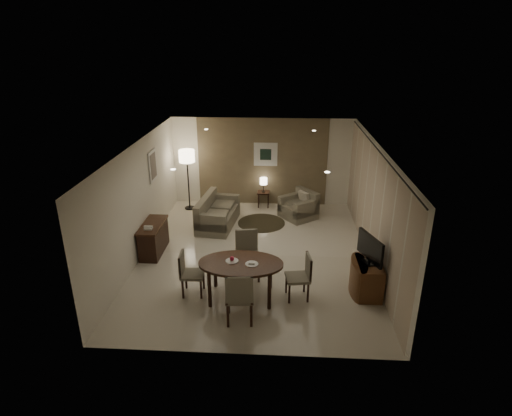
# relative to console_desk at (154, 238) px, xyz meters

# --- Properties ---
(room_shell) EXTENTS (5.50, 7.00, 2.70)m
(room_shell) POSITION_rel_console_desk_xyz_m (2.49, 0.40, 0.98)
(room_shell) COLOR beige
(room_shell) RESTS_ON ground
(taupe_accent) EXTENTS (3.96, 0.03, 2.70)m
(taupe_accent) POSITION_rel_console_desk_xyz_m (2.49, 3.48, 0.98)
(taupe_accent) COLOR #7A6A4C
(taupe_accent) RESTS_ON wall_back
(curtain_wall) EXTENTS (0.08, 6.70, 2.58)m
(curtain_wall) POSITION_rel_console_desk_xyz_m (5.17, 0.00, 0.95)
(curtain_wall) COLOR beige
(curtain_wall) RESTS_ON wall_right
(curtain_rod) EXTENTS (0.03, 6.80, 0.03)m
(curtain_rod) POSITION_rel_console_desk_xyz_m (5.17, 0.00, 2.27)
(curtain_rod) COLOR black
(curtain_rod) RESTS_ON wall_right
(art_back_frame) EXTENTS (0.72, 0.03, 0.72)m
(art_back_frame) POSITION_rel_console_desk_xyz_m (2.59, 3.46, 1.23)
(art_back_frame) COLOR silver
(art_back_frame) RESTS_ON wall_back
(art_back_canvas) EXTENTS (0.34, 0.01, 0.34)m
(art_back_canvas) POSITION_rel_console_desk_xyz_m (2.59, 3.44, 1.23)
(art_back_canvas) COLOR black
(art_back_canvas) RESTS_ON wall_back
(art_left_frame) EXTENTS (0.03, 0.60, 0.80)m
(art_left_frame) POSITION_rel_console_desk_xyz_m (-0.23, 1.20, 1.48)
(art_left_frame) COLOR silver
(art_left_frame) RESTS_ON wall_left
(art_left_canvas) EXTENTS (0.01, 0.46, 0.64)m
(art_left_canvas) POSITION_rel_console_desk_xyz_m (-0.21, 1.20, 1.48)
(art_left_canvas) COLOR gray
(art_left_canvas) RESTS_ON wall_left
(downlight_nl) EXTENTS (0.10, 0.10, 0.01)m
(downlight_nl) POSITION_rel_console_desk_xyz_m (1.09, -1.80, 2.31)
(downlight_nl) COLOR white
(downlight_nl) RESTS_ON ceiling
(downlight_nr) EXTENTS (0.10, 0.10, 0.01)m
(downlight_nr) POSITION_rel_console_desk_xyz_m (3.89, -1.80, 2.31)
(downlight_nr) COLOR white
(downlight_nr) RESTS_ON ceiling
(downlight_fl) EXTENTS (0.10, 0.10, 0.01)m
(downlight_fl) POSITION_rel_console_desk_xyz_m (1.09, 1.80, 2.31)
(downlight_fl) COLOR white
(downlight_fl) RESTS_ON ceiling
(downlight_fr) EXTENTS (0.10, 0.10, 0.01)m
(downlight_fr) POSITION_rel_console_desk_xyz_m (3.89, 1.80, 2.31)
(downlight_fr) COLOR white
(downlight_fr) RESTS_ON ceiling
(console_desk) EXTENTS (0.48, 1.20, 0.75)m
(console_desk) POSITION_rel_console_desk_xyz_m (0.00, 0.00, 0.00)
(console_desk) COLOR #442816
(console_desk) RESTS_ON floor
(telephone) EXTENTS (0.20, 0.14, 0.09)m
(telephone) POSITION_rel_console_desk_xyz_m (0.00, -0.30, 0.43)
(telephone) COLOR white
(telephone) RESTS_ON console_desk
(tv_cabinet) EXTENTS (0.48, 0.90, 0.70)m
(tv_cabinet) POSITION_rel_console_desk_xyz_m (4.89, -1.50, -0.03)
(tv_cabinet) COLOR brown
(tv_cabinet) RESTS_ON floor
(flat_tv) EXTENTS (0.36, 0.85, 0.60)m
(flat_tv) POSITION_rel_console_desk_xyz_m (4.87, -1.50, 0.65)
(flat_tv) COLOR black
(flat_tv) RESTS_ON tv_cabinet
(dining_table) EXTENTS (1.69, 1.06, 0.79)m
(dining_table) POSITION_rel_console_desk_xyz_m (2.31, -1.82, 0.02)
(dining_table) COLOR #442816
(dining_table) RESTS_ON floor
(chair_near) EXTENTS (0.56, 0.56, 1.06)m
(chair_near) POSITION_rel_console_desk_xyz_m (2.35, -2.57, 0.15)
(chair_near) COLOR #78705C
(chair_near) RESTS_ON floor
(chair_far) EXTENTS (0.60, 0.60, 1.05)m
(chair_far) POSITION_rel_console_desk_xyz_m (2.39, -1.06, 0.15)
(chair_far) COLOR #78705C
(chair_far) RESTS_ON floor
(chair_left) EXTENTS (0.46, 0.46, 0.92)m
(chair_left) POSITION_rel_console_desk_xyz_m (1.32, -1.74, 0.09)
(chair_left) COLOR #78705C
(chair_left) RESTS_ON floor
(chair_right) EXTENTS (0.52, 0.52, 0.94)m
(chair_right) POSITION_rel_console_desk_xyz_m (3.44, -1.76, 0.09)
(chair_right) COLOR #78705C
(chair_right) RESTS_ON floor
(plate_a) EXTENTS (0.26, 0.26, 0.02)m
(plate_a) POSITION_rel_console_desk_xyz_m (2.13, -1.77, 0.42)
(plate_a) COLOR white
(plate_a) RESTS_ON dining_table
(plate_b) EXTENTS (0.26, 0.26, 0.02)m
(plate_b) POSITION_rel_console_desk_xyz_m (2.53, -1.87, 0.42)
(plate_b) COLOR white
(plate_b) RESTS_ON dining_table
(fruit_apple) EXTENTS (0.09, 0.09, 0.09)m
(fruit_apple) POSITION_rel_console_desk_xyz_m (2.13, -1.77, 0.48)
(fruit_apple) COLOR red
(fruit_apple) RESTS_ON plate_a
(napkin) EXTENTS (0.12, 0.08, 0.03)m
(napkin) POSITION_rel_console_desk_xyz_m (2.53, -1.87, 0.45)
(napkin) COLOR white
(napkin) RESTS_ON plate_b
(round_rug) EXTENTS (1.34, 1.34, 0.01)m
(round_rug) POSITION_rel_console_desk_xyz_m (2.54, 1.91, -0.37)
(round_rug) COLOR #393220
(round_rug) RESTS_ON floor
(sofa) EXTENTS (1.84, 1.08, 0.82)m
(sofa) POSITION_rel_console_desk_xyz_m (1.34, 1.70, 0.04)
(sofa) COLOR #78705C
(sofa) RESTS_ON floor
(armchair) EXTENTS (1.21, 1.22, 0.79)m
(armchair) POSITION_rel_console_desk_xyz_m (3.60, 2.37, 0.02)
(armchair) COLOR #78705C
(armchair) RESTS_ON floor
(side_table) EXTENTS (0.37, 0.37, 0.48)m
(side_table) POSITION_rel_console_desk_xyz_m (2.54, 3.21, -0.14)
(side_table) COLOR black
(side_table) RESTS_ON floor
(table_lamp) EXTENTS (0.22, 0.22, 0.50)m
(table_lamp) POSITION_rel_console_desk_xyz_m (2.54, 3.21, 0.35)
(table_lamp) COLOR #FFEAC1
(table_lamp) RESTS_ON side_table
(floor_lamp) EXTENTS (0.47, 0.47, 1.84)m
(floor_lamp) POSITION_rel_console_desk_xyz_m (0.28, 2.89, 0.55)
(floor_lamp) COLOR #FFE5B7
(floor_lamp) RESTS_ON floor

